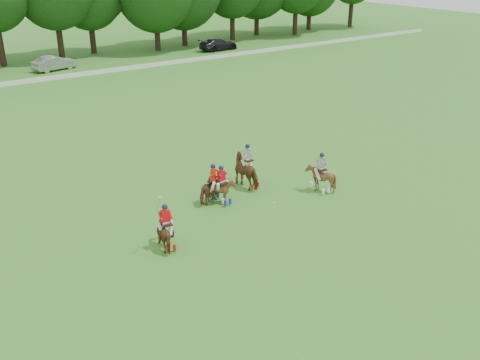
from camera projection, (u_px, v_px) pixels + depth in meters
ground at (269, 247)px, 23.70m from camera, size 180.00×180.00×0.00m
boundary_rail at (29, 81)px, 52.08m from camera, size 120.00×0.10×0.44m
car_mid at (54, 63)px, 57.32m from camera, size 4.96×2.75×1.55m
car_right at (218, 44)px, 68.40m from camera, size 5.31×2.40×1.51m
polo_red_a at (166, 232)px, 23.40m from camera, size 1.05×1.72×2.65m
polo_red_b at (213, 189)px, 27.52m from camera, size 1.86×1.88×2.16m
polo_red_c at (221, 190)px, 27.52m from camera, size 1.22×1.34×2.09m
polo_stripe_a at (247, 171)px, 29.43m from camera, size 1.35×2.20×2.47m
polo_stripe_b at (320, 178)px, 28.85m from camera, size 1.35×1.48×2.21m
polo_ball at (274, 203)px, 27.68m from camera, size 0.09×0.09×0.09m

